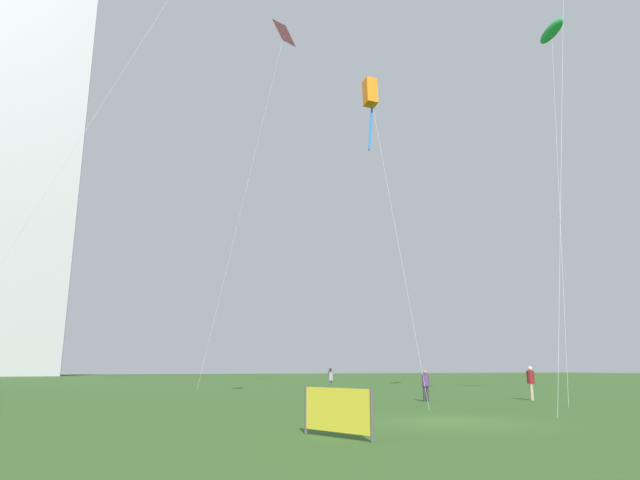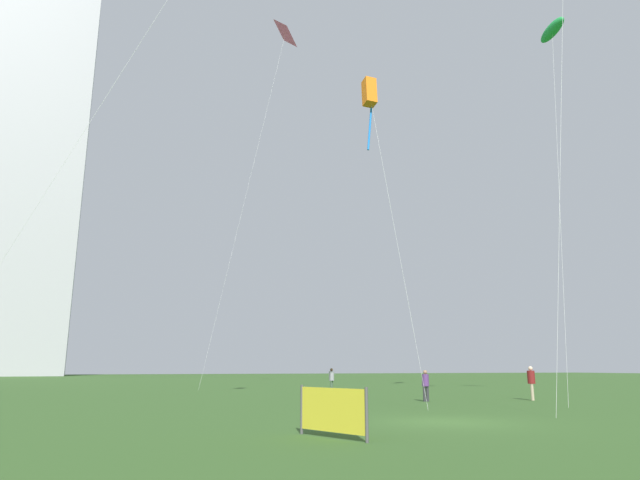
% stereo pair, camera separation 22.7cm
% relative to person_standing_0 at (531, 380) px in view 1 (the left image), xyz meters
% --- Properties ---
extents(ground, '(280.00, 280.00, 0.00)m').
position_rel_person_standing_0_xyz_m(ground, '(-11.15, -9.07, -1.05)').
color(ground, '#335623').
extents(person_standing_0, '(0.40, 0.40, 1.81)m').
position_rel_person_standing_0_xyz_m(person_standing_0, '(0.00, 0.00, 0.00)').
color(person_standing_0, tan).
rests_on(person_standing_0, ground).
extents(person_standing_1, '(0.37, 0.37, 1.69)m').
position_rel_person_standing_0_xyz_m(person_standing_1, '(-6.65, 13.10, -0.07)').
color(person_standing_1, '#3F593F').
rests_on(person_standing_1, ground).
extents(person_standing_2, '(0.36, 0.36, 1.61)m').
position_rel_person_standing_0_xyz_m(person_standing_2, '(-6.01, 1.03, -0.12)').
color(person_standing_2, '#2D2D33').
rests_on(person_standing_2, ground).
extents(kite_flying_0, '(1.78, 2.38, 16.03)m').
position_rel_person_standing_0_xyz_m(kite_flying_0, '(-10.49, -2.28, 14.08)').
color(kite_flying_0, silver).
rests_on(kite_flying_0, ground).
extents(kite_flying_1, '(7.97, 2.06, 34.48)m').
position_rel_person_standing_0_xyz_m(kite_flying_1, '(-8.24, 20.97, 32.18)').
color(kite_flying_1, silver).
rests_on(kite_flying_1, ground).
extents(kite_flying_2, '(4.59, 3.92, 22.06)m').
position_rel_person_standing_0_xyz_m(kite_flying_2, '(1.75, -2.27, 20.48)').
color(kite_flying_2, silver).
rests_on(kite_flying_2, ground).
extents(distant_highrise_1, '(22.10, 25.07, 91.52)m').
position_rel_person_standing_0_xyz_m(distant_highrise_1, '(-41.63, 112.12, 44.71)').
color(distant_highrise_1, '#A8A8AD').
rests_on(distant_highrise_1, ground).
extents(event_banner, '(0.99, 2.31, 1.28)m').
position_rel_person_standing_0_xyz_m(event_banner, '(-16.25, -11.71, -0.36)').
color(event_banner, '#4C4C4C').
rests_on(event_banner, ground).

